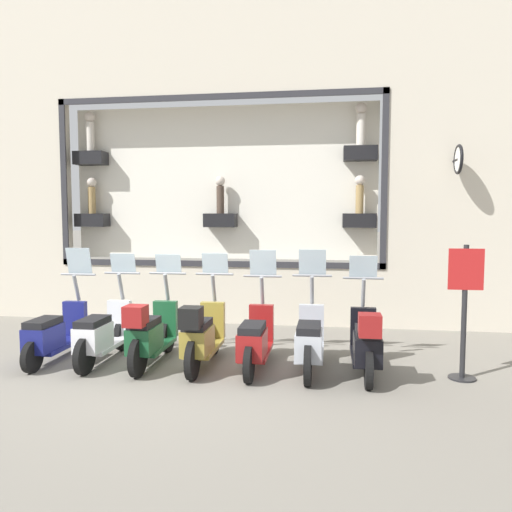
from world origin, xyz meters
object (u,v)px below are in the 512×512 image
scooter_red_2 (255,340)px  scooter_white_5 (102,334)px  scooter_olive_3 (202,336)px  shop_sign_post (464,307)px  scooter_black_0 (366,343)px  scooter_green_4 (150,334)px  scooter_navy_6 (54,334)px  scooter_silver_1 (310,341)px

scooter_red_2 → scooter_white_5: (-0.00, 2.31, 0.00)m
scooter_olive_3 → scooter_red_2: bearing=-85.8°
shop_sign_post → scooter_black_0: bearing=93.8°
scooter_green_4 → shop_sign_post: bearing=-89.0°
scooter_red_2 → scooter_navy_6: 3.08m
scooter_olive_3 → scooter_white_5: bearing=87.9°
scooter_silver_1 → shop_sign_post: 2.12m
scooter_black_0 → scooter_white_5: size_ratio=1.00×
scooter_red_2 → scooter_silver_1: bearing=-89.7°
shop_sign_post → scooter_olive_3: bearing=91.2°
scooter_red_2 → scooter_olive_3: bearing=94.2°
scooter_green_4 → scooter_red_2: bearing=-87.9°
scooter_silver_1 → scooter_green_4: 2.31m
scooter_olive_3 → scooter_navy_6: (0.05, 2.31, -0.07)m
scooter_black_0 → shop_sign_post: 1.39m
scooter_green_4 → scooter_navy_6: scooter_navy_6 is taller
scooter_red_2 → scooter_navy_6: size_ratio=1.01×
scooter_green_4 → shop_sign_post: size_ratio=0.99×
scooter_silver_1 → scooter_navy_6: bearing=90.1°
scooter_navy_6 → shop_sign_post: size_ratio=0.98×
scooter_white_5 → scooter_navy_6: size_ratio=1.01×
scooter_black_0 → scooter_olive_3: 2.31m
scooter_silver_1 → scooter_green_4: (-0.06, 2.31, 0.03)m
scooter_black_0 → scooter_olive_3: scooter_olive_3 is taller
scooter_silver_1 → scooter_red_2: 0.77m
scooter_silver_1 → scooter_green_4: scooter_silver_1 is taller
scooter_white_5 → scooter_green_4: bearing=-94.2°
scooter_green_4 → shop_sign_post: 4.40m
scooter_red_2 → scooter_navy_6: (-0.00, 3.08, -0.02)m
scooter_black_0 → scooter_green_4: size_ratio=1.00×
scooter_white_5 → scooter_navy_6: (-0.00, 0.77, -0.02)m
scooter_white_5 → shop_sign_post: 5.17m
scooter_navy_6 → shop_sign_post: shop_sign_post is taller
scooter_red_2 → scooter_black_0: bearing=-92.4°
scooter_silver_1 → scooter_green_4: bearing=91.5°
scooter_black_0 → scooter_navy_6: bearing=89.3°
scooter_olive_3 → shop_sign_post: shop_sign_post is taller
scooter_olive_3 → scooter_navy_6: size_ratio=1.01×
scooter_red_2 → scooter_green_4: (-0.06, 1.54, 0.05)m
scooter_white_5 → scooter_red_2: bearing=-90.0°
scooter_silver_1 → scooter_navy_6: (-0.01, 3.86, -0.03)m
scooter_black_0 → scooter_white_5: 3.86m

